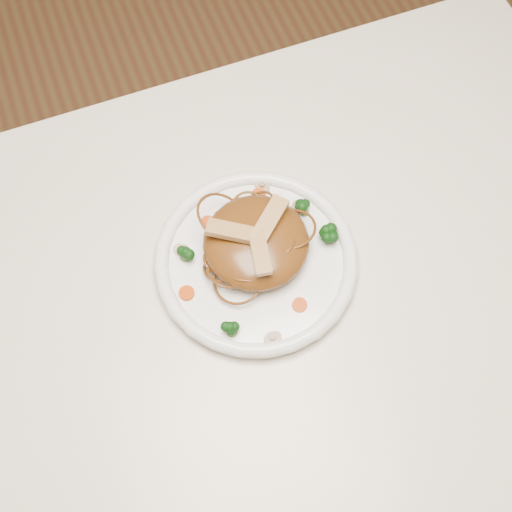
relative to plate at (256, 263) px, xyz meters
name	(u,v)px	position (x,y,z in m)	size (l,w,h in m)	color
ground	(255,415)	(-0.02, -0.05, -0.76)	(4.00, 4.00, 0.00)	brown
table	(254,327)	(-0.02, -0.05, -0.11)	(1.20, 0.80, 0.75)	beige
plate	(256,263)	(0.00, 0.00, 0.00)	(0.28, 0.28, 0.02)	white
noodle_mound	(256,242)	(0.01, 0.01, 0.03)	(0.14, 0.14, 0.05)	#593511
chicken_a	(269,220)	(0.03, 0.02, 0.06)	(0.07, 0.02, 0.01)	tan
chicken_b	(233,232)	(-0.02, 0.03, 0.06)	(0.07, 0.02, 0.01)	tan
chicken_c	(260,252)	(0.00, -0.01, 0.06)	(0.06, 0.02, 0.01)	tan
broccoli_0	(305,208)	(0.09, 0.05, 0.02)	(0.02, 0.02, 0.03)	#0D390B
broccoli_1	(184,254)	(-0.09, 0.04, 0.02)	(0.02, 0.02, 0.03)	#0D390B
broccoli_2	(232,329)	(-0.07, -0.09, 0.02)	(0.02, 0.02, 0.03)	#0D390B
broccoli_3	(329,235)	(0.10, -0.01, 0.02)	(0.03, 0.03, 0.03)	#0D390B
carrot_0	(259,195)	(0.04, 0.09, 0.01)	(0.02, 0.02, 0.01)	#BD4306
carrot_1	(187,293)	(-0.10, -0.01, 0.01)	(0.02, 0.02, 0.01)	#BD4306
carrot_2	(328,234)	(0.11, 0.00, 0.01)	(0.02, 0.02, 0.01)	#BD4306
carrot_3	(208,222)	(-0.04, 0.08, 0.01)	(0.02, 0.02, 0.01)	#BD4306
carrot_4	(300,305)	(0.03, -0.08, 0.01)	(0.02, 0.02, 0.01)	#BD4306
mushroom_0	(272,338)	(-0.02, -0.11, 0.01)	(0.02, 0.02, 0.01)	tan
mushroom_1	(297,208)	(0.08, 0.05, 0.01)	(0.02, 0.02, 0.01)	tan
mushroom_2	(182,250)	(-0.09, 0.05, 0.01)	(0.02, 0.02, 0.01)	tan
mushroom_3	(262,186)	(0.05, 0.11, 0.01)	(0.03, 0.03, 0.01)	tan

